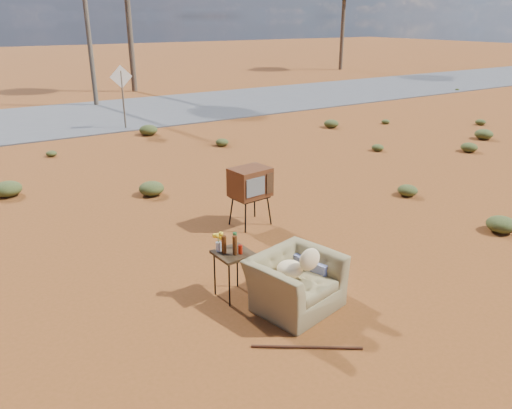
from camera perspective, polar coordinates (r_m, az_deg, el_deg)
ground at (r=7.53m, az=3.98°, el=-9.05°), size 140.00×140.00×0.00m
highway at (r=20.95m, az=-21.22°, el=9.12°), size 140.00×7.00×0.04m
armchair at (r=6.86m, az=4.93°, el=-7.85°), size 1.44×1.12×0.99m
tv_unit at (r=9.25m, az=-0.66°, el=2.45°), size 0.76×0.64×1.12m
side_table at (r=6.89m, az=-3.00°, el=-5.28°), size 0.51×0.51×0.97m
rusty_bar at (r=6.24m, az=5.83°, el=-15.90°), size 1.13×0.78×0.04m
road_sign at (r=18.21m, az=-15.08°, el=12.98°), size 0.78×0.06×2.19m
utility_pole_center at (r=23.50m, az=-18.92°, el=20.69°), size 1.40×0.20×8.00m
scrub_patch at (r=10.75m, az=-13.63°, el=0.58°), size 17.49×8.07×0.33m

